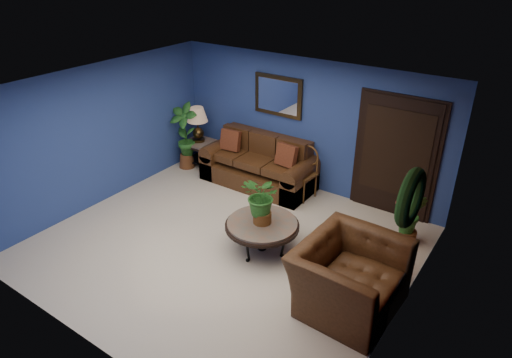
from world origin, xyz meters
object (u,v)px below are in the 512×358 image
Objects in this scene: table_lamp at (198,120)px; end_table at (199,147)px; coffee_table at (262,225)px; sofa at (260,168)px; side_chair at (305,169)px; armchair at (349,277)px.

end_table is at bearing -45.00° from table_lamp.
coffee_table is 1.59× the size of table_lamp.
side_chair is at bearing 2.25° from sofa.
side_chair is (2.54, 0.07, 0.14)m from end_table.
table_lamp reaches higher than armchair.
end_table is 0.43× the size of armchair.
table_lamp is at bearing 135.00° from end_table.
sofa is 1.56m from end_table.
sofa is at bearing 124.90° from coffee_table.
sofa is 3.73× the size of end_table.
sofa is at bearing -169.43° from side_chair.
coffee_table is at bearing -72.51° from side_chair.
side_chair reaches higher than coffee_table.
side_chair is at bearing 1.63° from end_table.
coffee_table is 3.37m from end_table.
armchair is (4.45, -2.19, -0.56)m from table_lamp.
table_lamp reaches higher than coffee_table.
sofa is 2.25× the size of side_chair.
end_table is (-2.84, 1.81, -0.02)m from coffee_table.
coffee_table is 1.15× the size of side_chair.
armchair reaches higher than coffee_table.
coffee_table is at bearing 79.18° from armchair.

